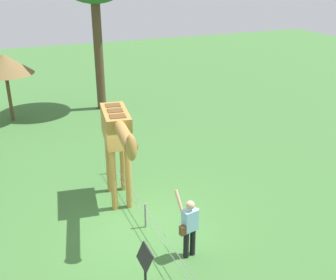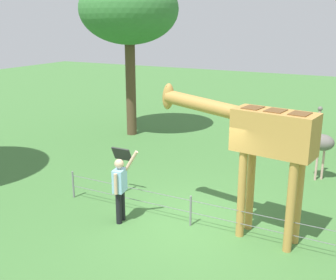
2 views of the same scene
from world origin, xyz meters
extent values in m
plane|color=#427538|center=(0.00, 0.00, 0.00)|extent=(60.00, 60.00, 0.00)
cylinder|color=#BC8942|center=(-1.18, -0.01, 1.00)|extent=(0.18, 0.18, 1.99)
cylinder|color=#BC8942|center=(-1.24, -0.44, 1.00)|extent=(0.18, 0.18, 1.99)
cylinder|color=#BC8942|center=(-2.26, 0.16, 1.00)|extent=(0.18, 0.18, 1.99)
cylinder|color=#BC8942|center=(-2.33, -0.28, 1.00)|extent=(0.18, 0.18, 1.99)
cube|color=#BC8942|center=(-1.75, -0.14, 2.44)|extent=(1.79, 0.95, 0.90)
cube|color=brown|center=(-1.26, -0.22, 2.90)|extent=(0.42, 0.49, 0.02)
cube|color=brown|center=(-1.75, -0.14, 2.90)|extent=(0.42, 0.49, 0.02)
cube|color=brown|center=(-2.25, -0.07, 2.90)|extent=(0.42, 0.49, 0.02)
cylinder|color=#BC8942|center=(-0.12, -0.39, 2.81)|extent=(2.16, 0.63, 0.51)
ellipsoid|color=#BC8942|center=(0.92, -0.54, 2.91)|extent=(0.37, 0.31, 0.66)
cylinder|color=brown|center=(0.92, -0.48, 3.09)|extent=(0.05, 0.05, 0.14)
cylinder|color=brown|center=(0.92, -0.60, 3.09)|extent=(0.05, 0.05, 0.14)
cylinder|color=black|center=(1.59, 0.56, 0.39)|extent=(0.14, 0.14, 0.78)
cylinder|color=black|center=(1.55, 0.76, 0.39)|extent=(0.14, 0.14, 0.78)
cube|color=#8CBFE0|center=(1.57, 0.66, 1.06)|extent=(0.30, 0.40, 0.55)
sphere|color=#D8AD8C|center=(1.57, 0.66, 1.47)|extent=(0.22, 0.22, 0.22)
cylinder|color=#D8AD8C|center=(1.36, 0.46, 1.52)|extent=(0.36, 0.14, 0.51)
cylinder|color=#D8AD8C|center=(1.53, 0.88, 1.05)|extent=(0.08, 0.08, 0.50)
cube|color=brown|center=(1.66, 0.45, 0.88)|extent=(0.15, 0.22, 0.24)
cylinder|color=brown|center=(-10.59, -2.70, 1.11)|extent=(0.16, 0.16, 2.22)
cone|color=brown|center=(-10.59, -2.70, 2.67)|extent=(2.52, 2.52, 0.90)
cylinder|color=brown|center=(-10.65, 1.63, 2.63)|extent=(0.43, 0.43, 5.26)
cube|color=#2D2D2D|center=(2.50, -0.84, 1.13)|extent=(0.56, 0.21, 0.38)
cylinder|color=slate|center=(-3.50, 0.08, 0.38)|extent=(0.05, 0.05, 0.75)
cylinder|color=slate|center=(0.00, 0.08, 0.38)|extent=(0.05, 0.05, 0.75)
cube|color=slate|center=(0.00, 0.08, 0.64)|extent=(7.00, 0.01, 0.01)
cube|color=slate|center=(0.00, 0.08, 0.34)|extent=(7.00, 0.01, 0.01)
camera|label=1|loc=(9.02, -3.10, 6.69)|focal=43.76mm
camera|label=2|loc=(-3.64, 8.19, 4.67)|focal=44.48mm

